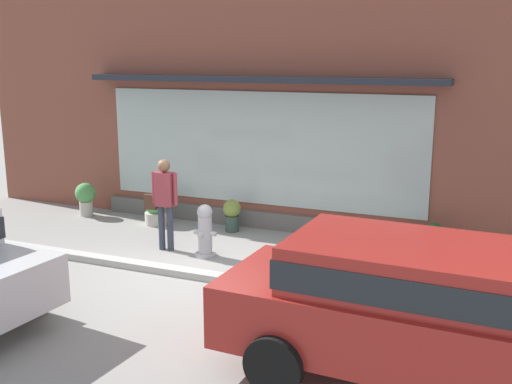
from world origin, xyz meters
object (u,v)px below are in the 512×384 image
Objects in this scene: parked_car_red at (419,306)px; potted_plant_near_hydrant at (434,238)px; fire_hydrant at (205,231)px; pedestrian_with_handbag at (164,197)px; potted_plant_trailing_edge at (86,197)px; potted_plant_window_center at (232,213)px; potted_plant_by_entrance at (156,211)px.

parked_car_red reaches higher than potted_plant_near_hydrant.
fire_hydrant is 1.61× the size of potted_plant_near_hydrant.
fire_hydrant is 1.02m from pedestrian_with_handbag.
parked_car_red reaches higher than potted_plant_trailing_edge.
potted_plant_window_center is (-4.05, -0.05, 0.06)m from potted_plant_near_hydrant.
potted_plant_near_hydrant is 7.66m from potted_plant_trailing_edge.
fire_hydrant is at bearing -21.33° from potted_plant_trailing_edge.
fire_hydrant reaches higher than potted_plant_by_entrance.
fire_hydrant is at bearing 171.92° from pedestrian_with_handbag.
potted_plant_near_hydrant is at bearing -165.76° from pedestrian_with_handbag.
potted_plant_near_hydrant is (4.69, 1.64, -0.70)m from pedestrian_with_handbag.
parked_car_red is 6.85× the size of potted_plant_window_center.
potted_plant_near_hydrant is at bearing 96.65° from parked_car_red.
potted_plant_near_hydrant is (-0.36, 4.68, -0.60)m from parked_car_red.
fire_hydrant reaches higher than potted_plant_window_center.
potted_plant_window_center reaches higher than potted_plant_by_entrance.
pedestrian_with_handbag is at bearing -160.72° from potted_plant_near_hydrant.
pedestrian_with_handbag reaches higher than parked_car_red.
fire_hydrant is at bearing 146.67° from parked_car_red.
fire_hydrant reaches higher than potted_plant_near_hydrant.
potted_plant_window_center is at bearing -179.30° from potted_plant_near_hydrant.
pedestrian_with_handbag is 5.02m from potted_plant_near_hydrant.
potted_plant_by_entrance is at bearing 146.14° from parked_car_red.
pedestrian_with_handbag is 2.63× the size of potted_plant_by_entrance.
potted_plant_trailing_edge is at bearing -178.59° from potted_plant_near_hydrant.
potted_plant_by_entrance is 0.97× the size of potted_plant_window_center.
potted_plant_trailing_edge is at bearing 152.99° from parked_car_red.
potted_plant_window_center is (3.61, 0.14, -0.06)m from potted_plant_trailing_edge.
fire_hydrant is 1.48× the size of potted_plant_by_entrance.
potted_plant_by_entrance is (-6.15, 4.48, -0.62)m from parked_car_red.
parked_car_red is at bearing 143.97° from pedestrian_with_handbag.
parked_car_red is 6.13× the size of potted_plant_trailing_edge.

